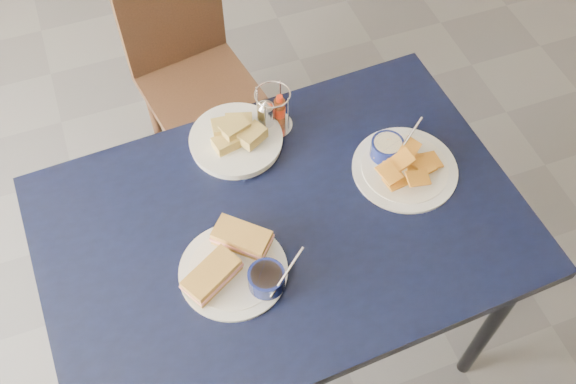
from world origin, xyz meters
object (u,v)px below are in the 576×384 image
object	(u,v)px
dining_table	(283,235)
condiment_caddy	(271,113)
plantain_plate	(400,162)
chair_far	(191,60)
sandwich_plate	(237,265)
bread_basket	(236,138)

from	to	relation	value
dining_table	condiment_caddy	size ratio (longest dim) A/B	9.41
dining_table	plantain_plate	xyz separation A→B (m)	(0.36, 0.06, 0.08)
dining_table	plantain_plate	world-z (taller)	plantain_plate
condiment_caddy	dining_table	bearing A→B (deg)	-104.37
condiment_caddy	plantain_plate	bearing A→B (deg)	-42.42
dining_table	chair_far	size ratio (longest dim) A/B	1.55
sandwich_plate	condiment_caddy	distance (m)	0.47
bread_basket	condiment_caddy	size ratio (longest dim) A/B	1.89
dining_table	sandwich_plate	distance (m)	0.20
dining_table	chair_far	xyz separation A→B (m)	(-0.03, 0.94, -0.21)
sandwich_plate	bread_basket	size ratio (longest dim) A/B	1.17
chair_far	condiment_caddy	distance (m)	0.71
plantain_plate	dining_table	bearing A→B (deg)	-170.47
chair_far	sandwich_plate	bearing A→B (deg)	-96.96
chair_far	sandwich_plate	world-z (taller)	sandwich_plate
dining_table	condiment_caddy	xyz separation A→B (m)	(0.08, 0.32, 0.12)
dining_table	plantain_plate	bearing A→B (deg)	9.53
dining_table	bread_basket	world-z (taller)	bread_basket
plantain_plate	bread_basket	distance (m)	0.46
plantain_plate	condiment_caddy	distance (m)	0.38
chair_far	condiment_caddy	bearing A→B (deg)	-80.28
dining_table	plantain_plate	distance (m)	0.38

